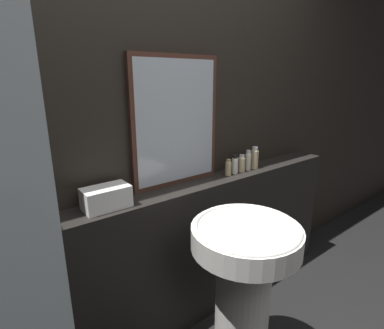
{
  "coord_description": "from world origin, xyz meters",
  "views": [
    {
      "loc": [
        -0.95,
        -0.04,
        1.54
      ],
      "look_at": [
        -0.0,
        1.18,
        1.08
      ],
      "focal_mm": 28.0,
      "sensor_mm": 36.0,
      "label": 1
    }
  ],
  "objects_px": {
    "mirror": "(176,122)",
    "conditioner_bottle": "(235,165)",
    "body_wash_bottle": "(248,161)",
    "towel_stack": "(106,198)",
    "shampoo_bottle": "(228,168)",
    "lotion_bottle": "(241,164)",
    "hand_soap_bottle": "(254,158)",
    "pedestal_sink": "(243,287)"
  },
  "relations": [
    {
      "from": "mirror",
      "to": "conditioner_bottle",
      "type": "height_order",
      "value": "mirror"
    },
    {
      "from": "body_wash_bottle",
      "to": "towel_stack",
      "type": "bearing_deg",
      "value": 180.0
    },
    {
      "from": "conditioner_bottle",
      "to": "shampoo_bottle",
      "type": "bearing_deg",
      "value": 180.0
    },
    {
      "from": "lotion_bottle",
      "to": "hand_soap_bottle",
      "type": "xyz_separation_m",
      "value": [
        0.13,
        0.0,
        0.02
      ]
    },
    {
      "from": "pedestal_sink",
      "to": "shampoo_bottle",
      "type": "height_order",
      "value": "shampoo_bottle"
    },
    {
      "from": "towel_stack",
      "to": "body_wash_bottle",
      "type": "bearing_deg",
      "value": -0.0
    },
    {
      "from": "mirror",
      "to": "lotion_bottle",
      "type": "relative_size",
      "value": 6.25
    },
    {
      "from": "shampoo_bottle",
      "to": "hand_soap_bottle",
      "type": "height_order",
      "value": "hand_soap_bottle"
    },
    {
      "from": "towel_stack",
      "to": "conditioner_bottle",
      "type": "xyz_separation_m",
      "value": [
        0.89,
        0.0,
        0.0
      ]
    },
    {
      "from": "conditioner_bottle",
      "to": "body_wash_bottle",
      "type": "height_order",
      "value": "body_wash_bottle"
    },
    {
      "from": "conditioner_bottle",
      "to": "lotion_bottle",
      "type": "bearing_deg",
      "value": -0.0
    },
    {
      "from": "mirror",
      "to": "conditioner_bottle",
      "type": "xyz_separation_m",
      "value": [
        0.41,
        -0.08,
        -0.31
      ]
    },
    {
      "from": "conditioner_bottle",
      "to": "lotion_bottle",
      "type": "relative_size",
      "value": 1.08
    },
    {
      "from": "towel_stack",
      "to": "mirror",
      "type": "bearing_deg",
      "value": 9.84
    },
    {
      "from": "conditioner_bottle",
      "to": "hand_soap_bottle",
      "type": "relative_size",
      "value": 0.82
    },
    {
      "from": "pedestal_sink",
      "to": "mirror",
      "type": "bearing_deg",
      "value": 87.09
    },
    {
      "from": "conditioner_bottle",
      "to": "hand_soap_bottle",
      "type": "xyz_separation_m",
      "value": [
        0.19,
        0.0,
        0.01
      ]
    },
    {
      "from": "pedestal_sink",
      "to": "towel_stack",
      "type": "height_order",
      "value": "towel_stack"
    },
    {
      "from": "mirror",
      "to": "body_wash_bottle",
      "type": "distance_m",
      "value": 0.62
    },
    {
      "from": "mirror",
      "to": "hand_soap_bottle",
      "type": "distance_m",
      "value": 0.68
    },
    {
      "from": "mirror",
      "to": "hand_soap_bottle",
      "type": "relative_size",
      "value": 4.76
    },
    {
      "from": "hand_soap_bottle",
      "to": "conditioner_bottle",
      "type": "bearing_deg",
      "value": 180.0
    },
    {
      "from": "pedestal_sink",
      "to": "towel_stack",
      "type": "bearing_deg",
      "value": 131.65
    },
    {
      "from": "hand_soap_bottle",
      "to": "pedestal_sink",
      "type": "bearing_deg",
      "value": -141.42
    },
    {
      "from": "mirror",
      "to": "conditioner_bottle",
      "type": "relative_size",
      "value": 5.78
    },
    {
      "from": "conditioner_bottle",
      "to": "body_wash_bottle",
      "type": "distance_m",
      "value": 0.13
    },
    {
      "from": "towel_stack",
      "to": "lotion_bottle",
      "type": "height_order",
      "value": "lotion_bottle"
    },
    {
      "from": "mirror",
      "to": "conditioner_bottle",
      "type": "distance_m",
      "value": 0.52
    },
    {
      "from": "pedestal_sink",
      "to": "lotion_bottle",
      "type": "height_order",
      "value": "lotion_bottle"
    },
    {
      "from": "mirror",
      "to": "lotion_bottle",
      "type": "bearing_deg",
      "value": -9.95
    },
    {
      "from": "conditioner_bottle",
      "to": "lotion_bottle",
      "type": "distance_m",
      "value": 0.06
    },
    {
      "from": "body_wash_bottle",
      "to": "hand_soap_bottle",
      "type": "height_order",
      "value": "hand_soap_bottle"
    },
    {
      "from": "mirror",
      "to": "lotion_bottle",
      "type": "height_order",
      "value": "mirror"
    },
    {
      "from": "mirror",
      "to": "body_wash_bottle",
      "type": "xyz_separation_m",
      "value": [
        0.54,
        -0.08,
        -0.3
      ]
    },
    {
      "from": "conditioner_bottle",
      "to": "hand_soap_bottle",
      "type": "bearing_deg",
      "value": 0.0
    },
    {
      "from": "shampoo_bottle",
      "to": "body_wash_bottle",
      "type": "relative_size",
      "value": 0.77
    },
    {
      "from": "towel_stack",
      "to": "conditioner_bottle",
      "type": "distance_m",
      "value": 0.89
    },
    {
      "from": "pedestal_sink",
      "to": "hand_soap_bottle",
      "type": "bearing_deg",
      "value": 38.58
    },
    {
      "from": "pedestal_sink",
      "to": "conditioner_bottle",
      "type": "xyz_separation_m",
      "value": [
        0.44,
        0.5,
        0.42
      ]
    },
    {
      "from": "shampoo_bottle",
      "to": "lotion_bottle",
      "type": "distance_m",
      "value": 0.12
    },
    {
      "from": "mirror",
      "to": "hand_soap_bottle",
      "type": "height_order",
      "value": "mirror"
    },
    {
      "from": "shampoo_bottle",
      "to": "conditioner_bottle",
      "type": "distance_m",
      "value": 0.06
    }
  ]
}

